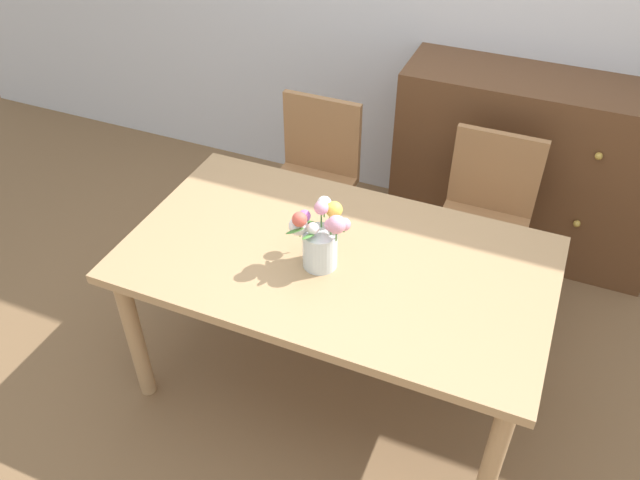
# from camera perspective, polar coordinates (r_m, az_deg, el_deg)

# --- Properties ---
(ground_plane) EXTENTS (12.00, 12.00, 0.00)m
(ground_plane) POSITION_cam_1_polar(r_m,az_deg,el_deg) (3.03, 1.26, -12.10)
(ground_plane) COLOR brown
(dining_table) EXTENTS (1.66, 0.95, 0.74)m
(dining_table) POSITION_cam_1_polar(r_m,az_deg,el_deg) (2.55, 1.47, -2.90)
(dining_table) COLOR tan
(dining_table) RESTS_ON ground_plane
(chair_left) EXTENTS (0.42, 0.42, 0.90)m
(chair_left) POSITION_cam_1_polar(r_m,az_deg,el_deg) (3.36, -0.57, 6.04)
(chair_left) COLOR #9E7047
(chair_left) RESTS_ON ground_plane
(chair_right) EXTENTS (0.42, 0.42, 0.90)m
(chair_right) POSITION_cam_1_polar(r_m,az_deg,el_deg) (3.18, 14.53, 2.37)
(chair_right) COLOR #9E7047
(chair_right) RESTS_ON ground_plane
(dresser) EXTENTS (1.40, 0.47, 1.00)m
(dresser) POSITION_cam_1_polar(r_m,az_deg,el_deg) (3.61, 18.11, 6.15)
(dresser) COLOR brown
(dresser) RESTS_ON ground_plane
(flower_vase) EXTENTS (0.22, 0.23, 0.27)m
(flower_vase) POSITION_cam_1_polar(r_m,az_deg,el_deg) (2.37, -0.00, 0.32)
(flower_vase) COLOR silver
(flower_vase) RESTS_ON dining_table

